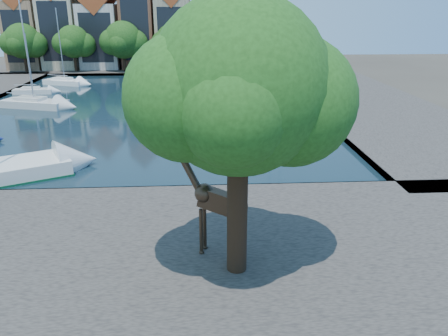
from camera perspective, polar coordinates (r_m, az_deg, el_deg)
name	(u,v)px	position (r m, az deg, el deg)	size (l,w,h in m)	color
ground	(98,195)	(27.05, -16.14, -3.39)	(160.00, 160.00, 0.00)	#38332B
water_basin	(144,107)	(49.67, -10.45, 7.79)	(38.00, 50.00, 0.08)	black
near_quay	(64,253)	(20.90, -20.18, -10.43)	(50.00, 14.00, 0.50)	#4A4640
far_quay	(164,68)	(81.06, -7.87, 12.82)	(60.00, 16.00, 0.50)	#4A4640
right_quay	(364,103)	(52.76, 17.87, 8.11)	(14.00, 52.00, 0.50)	#4A4640
plane_tree	(242,93)	(15.51, 2.36, 9.81)	(8.32, 6.40, 10.62)	#332114
townhouse_west_end	(27,27)	(85.34, -24.38, 16.46)	(5.44, 9.18, 14.93)	#957151
townhouse_west_mid	(62,21)	(83.46, -20.44, 17.52)	(5.94, 9.18, 16.79)	#BEB492
townhouse_west_inner	(101,27)	(81.93, -15.81, 17.35)	(6.43, 9.18, 15.15)	beige
townhouse_center	(138,20)	(80.83, -11.14, 18.40)	(5.44, 9.18, 16.93)	brown
townhouse_east_inner	(173,24)	(80.32, -6.64, 18.17)	(5.94, 9.18, 15.79)	tan
townhouse_east_mid	(211,22)	(80.24, -1.76, 18.55)	(6.43, 9.18, 16.65)	beige
townhouse_east_end	(248,28)	(80.74, 3.10, 17.83)	(5.44, 9.18, 14.43)	brown
far_tree_far_west	(23,42)	(79.92, -24.74, 14.69)	(7.28, 5.60, 7.68)	#332114
far_tree_west	(74,43)	(77.50, -19.03, 15.20)	(6.76, 5.20, 7.36)	#332114
far_tree_mid_west	(124,41)	(75.81, -12.98, 15.84)	(7.80, 6.00, 8.00)	#332114
far_tree_mid_east	(173,42)	(74.97, -6.70, 16.03)	(7.02, 5.40, 7.52)	#332114
far_tree_east	(222,41)	(74.97, -0.33, 16.24)	(7.54, 5.80, 7.84)	#332114
far_tree_far_east	(269,42)	(75.83, 5.96, 16.06)	(6.76, 5.20, 7.36)	#332114
giraffe_statue	(215,201)	(18.08, -1.16, -4.29)	(3.39, 1.62, 5.02)	#3A2A1D
sailboat_left_c	(34,102)	(52.95, -23.54, 7.94)	(7.66, 4.60, 12.71)	silver
sailboat_left_d	(33,90)	(61.75, -23.64, 9.33)	(4.88, 1.96, 7.43)	silver
sailboat_left_e	(65,81)	(67.47, -20.08, 10.65)	(6.46, 4.28, 10.36)	white
sailboat_right_a	(271,134)	(36.24, 6.15, 4.39)	(6.85, 4.37, 11.06)	silver
sailboat_right_b	(283,106)	(47.14, 7.66, 8.04)	(7.02, 4.70, 10.46)	navy
sailboat_right_c	(263,89)	(57.29, 5.12, 10.22)	(5.98, 3.53, 9.35)	silver
sailboat_right_d	(258,79)	(65.83, 4.52, 11.55)	(5.53, 3.35, 8.29)	silver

